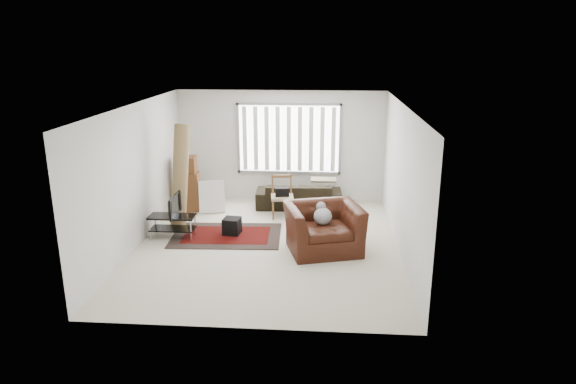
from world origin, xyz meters
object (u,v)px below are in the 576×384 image
Objects in this scene: armchair at (323,225)px; sofa at (299,191)px; moving_boxes at (188,185)px; side_chair at (282,195)px; tv_stand at (172,222)px.

sofa is at bearing 87.23° from armchair.
moving_boxes is at bearing 129.23° from armchair.
tv_stand is at bearing -152.19° from side_chair.
tv_stand is 1.80m from moving_boxes.
moving_boxes is 2.59m from sofa.
armchair reaches higher than side_chair.
moving_boxes is 2.24m from side_chair.
side_chair is at bearing 34.82° from tv_stand.
moving_boxes is at bearing 94.12° from tv_stand.
armchair reaches higher than tv_stand.
moving_boxes reaches higher than armchair.
armchair is at bearing 100.37° from sofa.
sofa is 2.66m from armchair.
tv_stand is at bearing 39.00° from sofa.
tv_stand is 3.25m from sofa.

